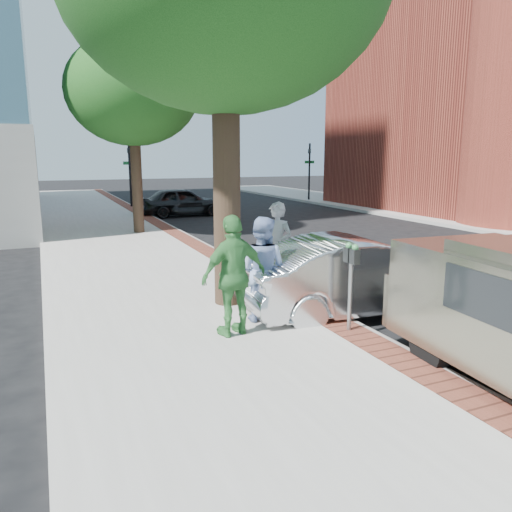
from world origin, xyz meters
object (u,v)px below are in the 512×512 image
parking_meter (351,269)px  person_gray (277,247)px  person_officer (262,269)px  bg_car (182,202)px  sedan_silver (359,276)px  person_green (234,276)px

parking_meter → person_gray: 2.69m
person_gray → person_officer: bearing=-66.2°
parking_meter → person_gray: person_gray is taller
bg_car → parking_meter: bearing=173.6°
parking_meter → sedan_silver: 1.48m
sedan_silver → person_green: bearing=103.8°
person_green → bg_car: bearing=-112.9°
sedan_silver → bg_car: (1.08, 16.96, -0.03)m
person_gray → person_green: person_green is taller
person_gray → bg_car: 15.48m
sedan_silver → bg_car: bearing=0.1°
person_officer → bg_car: person_officer is taller
person_gray → bg_car: size_ratio=0.45×
person_officer → parking_meter: bearing=180.0°
person_green → sedan_silver: bearing=179.5°
person_green → bg_car: person_green is taller
person_gray → parking_meter: bearing=-31.5°
person_gray → person_green: bearing=-72.6°
person_gray → person_green: 2.75m
person_gray → person_officer: (-1.07, -1.62, -0.04)m
person_officer → sedan_silver: (2.05, -0.00, -0.31)m
parking_meter → person_officer: 1.56m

